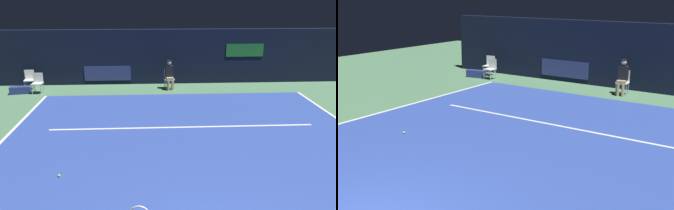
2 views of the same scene
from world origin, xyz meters
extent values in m
plane|color=#4C7A56|center=(0.00, 4.98, 0.00)|extent=(34.40, 34.40, 0.00)
cube|color=#2D479E|center=(0.00, 4.98, 0.01)|extent=(11.12, 11.97, 0.01)
cube|color=white|center=(-5.51, 4.98, 0.01)|extent=(0.10, 11.97, 0.01)
cube|color=white|center=(0.00, 7.08, 0.01)|extent=(8.67, 0.10, 0.01)
cube|color=black|center=(0.00, 13.00, 1.30)|extent=(17.55, 0.30, 2.60)
cube|color=navy|center=(-3.07, 12.84, 0.55)|extent=(2.20, 0.04, 0.70)
cube|color=white|center=(-0.17, 11.90, 0.46)|extent=(0.49, 0.45, 0.04)
cube|color=white|center=(-0.19, 12.10, 0.69)|extent=(0.42, 0.08, 0.42)
cylinder|color=#B2B2B7|center=(-0.33, 11.71, 0.23)|extent=(0.03, 0.03, 0.46)
cylinder|color=#B2B2B7|center=(0.04, 11.76, 0.23)|extent=(0.03, 0.03, 0.46)
cylinder|color=#B2B2B7|center=(-0.37, 12.05, 0.23)|extent=(0.03, 0.03, 0.46)
cylinder|color=#B2B2B7|center=(0.00, 12.09, 0.23)|extent=(0.03, 0.03, 0.46)
cube|color=tan|center=(-0.16, 11.82, 0.50)|extent=(0.37, 0.44, 0.14)
cylinder|color=tan|center=(-0.22, 11.63, 0.23)|extent=(0.11, 0.11, 0.46)
cylinder|color=tan|center=(-0.05, 11.65, 0.23)|extent=(0.11, 0.11, 0.46)
cube|color=black|center=(-0.17, 11.94, 0.83)|extent=(0.36, 0.26, 0.52)
sphere|color=#DBAD89|center=(-0.17, 11.94, 1.21)|extent=(0.20, 0.20, 0.20)
cylinder|color=#141933|center=(-0.17, 11.94, 1.30)|extent=(0.19, 0.19, 0.04)
cube|color=white|center=(-6.53, 12.10, 0.44)|extent=(0.49, 0.45, 0.04)
cube|color=white|center=(-6.56, 12.30, 0.67)|extent=(0.42, 0.08, 0.42)
cylinder|color=#B2B2B7|center=(-6.70, 11.91, 0.22)|extent=(0.03, 0.03, 0.44)
cylinder|color=#B2B2B7|center=(-6.33, 11.96, 0.22)|extent=(0.03, 0.03, 0.44)
cylinder|color=#B2B2B7|center=(-6.74, 12.25, 0.22)|extent=(0.03, 0.03, 0.44)
cylinder|color=#B2B2B7|center=(-6.37, 12.30, 0.22)|extent=(0.03, 0.03, 0.44)
cube|color=white|center=(-5.98, 11.46, 0.44)|extent=(0.46, 0.42, 0.04)
cube|color=white|center=(-5.97, 11.66, 0.67)|extent=(0.42, 0.05, 0.42)
cylinder|color=#B2B2B7|center=(-6.18, 11.30, 0.22)|extent=(0.03, 0.03, 0.44)
cylinder|color=#B2B2B7|center=(-5.80, 11.28, 0.22)|extent=(0.03, 0.03, 0.44)
cylinder|color=#B2B2B7|center=(-6.16, 11.64, 0.22)|extent=(0.03, 0.03, 0.44)
cylinder|color=#B2B2B7|center=(-5.79, 11.62, 0.22)|extent=(0.03, 0.03, 0.44)
sphere|color=#CCE033|center=(-3.28, 4.03, 0.05)|extent=(0.07, 0.07, 0.07)
cube|color=navy|center=(-6.76, 11.46, 0.16)|extent=(0.88, 0.46, 0.32)
camera|label=1|loc=(-1.06, -3.48, 4.26)|focal=37.01mm
camera|label=2|loc=(5.54, -3.73, 3.79)|focal=47.46mm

